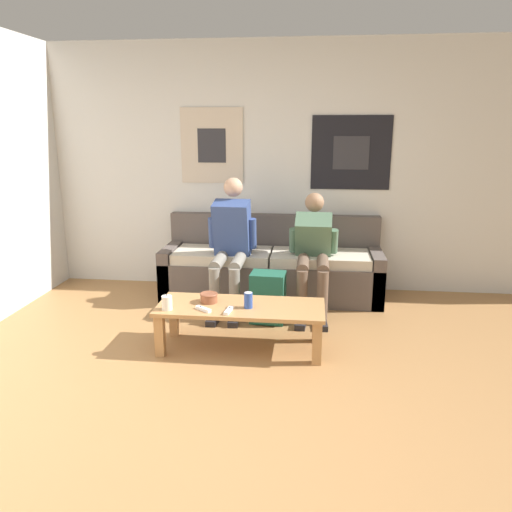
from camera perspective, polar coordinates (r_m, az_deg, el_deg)
ground_plane at (r=3.27m, az=-6.38°, el=-17.05°), size 18.00×18.00×0.00m
wall_back at (r=5.31m, az=-0.60°, el=10.00°), size 10.00×0.07×2.55m
couch at (r=5.13m, az=1.80°, el=-1.51°), size 2.20×0.69×0.81m
coffee_table at (r=3.91m, az=-1.76°, el=-6.49°), size 1.30×0.51×0.36m
person_seated_adult at (r=4.73m, az=-2.92°, el=1.80°), size 0.47×0.84×1.23m
person_seated_teen at (r=4.71m, az=6.56°, el=0.88°), size 0.47×0.97×1.08m
backpack at (r=4.46m, az=1.35°, el=-4.89°), size 0.32×0.28×0.45m
ceramic_bowl at (r=3.96m, az=-5.41°, el=-4.70°), size 0.14×0.14×0.07m
pillar_candle at (r=3.85m, az=-10.13°, el=-5.28°), size 0.08×0.08×0.12m
drink_can_blue at (r=3.82m, az=-0.88°, el=-5.07°), size 0.07×0.07×0.12m
game_controller_near_left at (r=3.80m, az=-6.04°, el=-6.04°), size 0.14×0.11×0.03m
game_controller_near_right at (r=3.76m, az=-3.15°, el=-6.24°), size 0.05×0.15×0.03m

